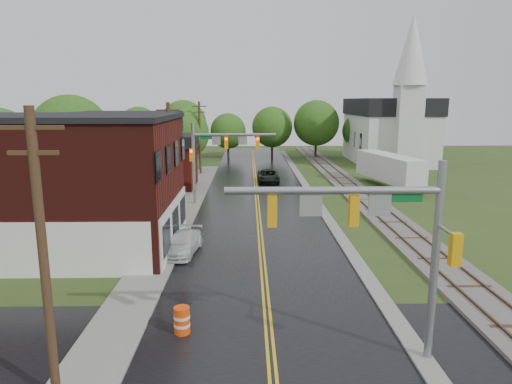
{
  "coord_description": "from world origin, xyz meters",
  "views": [
    {
      "loc": [
        -0.81,
        -12.76,
        9.14
      ],
      "look_at": [
        -0.33,
        15.17,
        3.5
      ],
      "focal_mm": 32.0,
      "sensor_mm": 36.0,
      "label": 1
    }
  ],
  "objects_px": {
    "brick_building": "(59,183)",
    "pickup_white": "(183,243)",
    "utility_pole_a": "(43,255)",
    "semi_trailer": "(389,168)",
    "construction_barrel": "(182,320)",
    "utility_pole_c": "(200,137)",
    "tree_left_c": "(135,141)",
    "suv_dark": "(268,176)",
    "tree_left_b": "(73,136)",
    "church": "(391,123)",
    "traffic_signal_near": "(375,226)",
    "utility_pole_b": "(170,159)",
    "tree_left_e": "(185,135)",
    "traffic_signal_far": "(218,149)"
  },
  "relations": [
    {
      "from": "tree_left_c",
      "to": "utility_pole_c",
      "type": "bearing_deg",
      "value": 30.2
    },
    {
      "from": "semi_trailer",
      "to": "suv_dark",
      "type": "bearing_deg",
      "value": 165.23
    },
    {
      "from": "utility_pole_b",
      "to": "brick_building",
      "type": "bearing_deg",
      "value": -129.07
    },
    {
      "from": "utility_pole_a",
      "to": "semi_trailer",
      "type": "height_order",
      "value": "utility_pole_a"
    },
    {
      "from": "brick_building",
      "to": "church",
      "type": "bearing_deg",
      "value": 50.02
    },
    {
      "from": "utility_pole_b",
      "to": "tree_left_c",
      "type": "distance_m",
      "value": 19.24
    },
    {
      "from": "tree_left_b",
      "to": "semi_trailer",
      "type": "height_order",
      "value": "tree_left_b"
    },
    {
      "from": "brick_building",
      "to": "utility_pole_a",
      "type": "distance_m",
      "value": 16.05
    },
    {
      "from": "utility_pole_c",
      "to": "utility_pole_b",
      "type": "bearing_deg",
      "value": -90.0
    },
    {
      "from": "tree_left_c",
      "to": "suv_dark",
      "type": "height_order",
      "value": "tree_left_c"
    },
    {
      "from": "church",
      "to": "utility_pole_c",
      "type": "height_order",
      "value": "church"
    },
    {
      "from": "utility_pole_b",
      "to": "utility_pole_c",
      "type": "xyz_separation_m",
      "value": [
        0.0,
        22.0,
        0.0
      ]
    },
    {
      "from": "construction_barrel",
      "to": "utility_pole_c",
      "type": "bearing_deg",
      "value": 94.77
    },
    {
      "from": "utility_pole_c",
      "to": "tree_left_b",
      "type": "distance_m",
      "value": 16.42
    },
    {
      "from": "church",
      "to": "tree_left_c",
      "type": "relative_size",
      "value": 2.61
    },
    {
      "from": "brick_building",
      "to": "traffic_signal_far",
      "type": "distance_m",
      "value": 15.03
    },
    {
      "from": "brick_building",
      "to": "utility_pole_c",
      "type": "xyz_separation_m",
      "value": [
        5.68,
        29.0,
        0.57
      ]
    },
    {
      "from": "construction_barrel",
      "to": "tree_left_b",
      "type": "bearing_deg",
      "value": 117.28
    },
    {
      "from": "church",
      "to": "pickup_white",
      "type": "height_order",
      "value": "church"
    },
    {
      "from": "traffic_signal_near",
      "to": "brick_building",
      "type": "bearing_deg",
      "value": 140.83
    },
    {
      "from": "utility_pole_a",
      "to": "tree_left_b",
      "type": "relative_size",
      "value": 0.93
    },
    {
      "from": "church",
      "to": "pickup_white",
      "type": "distance_m",
      "value": 47.36
    },
    {
      "from": "pickup_white",
      "to": "construction_barrel",
      "type": "xyz_separation_m",
      "value": [
        1.34,
        -9.72,
        -0.07
      ]
    },
    {
      "from": "pickup_white",
      "to": "semi_trailer",
      "type": "height_order",
      "value": "semi_trailer"
    },
    {
      "from": "utility_pole_a",
      "to": "utility_pole_b",
      "type": "height_order",
      "value": "same"
    },
    {
      "from": "brick_building",
      "to": "utility_pole_b",
      "type": "bearing_deg",
      "value": 50.93
    },
    {
      "from": "traffic_signal_far",
      "to": "utility_pole_a",
      "type": "distance_m",
      "value": 27.2
    },
    {
      "from": "church",
      "to": "semi_trailer",
      "type": "distance_m",
      "value": 20.32
    },
    {
      "from": "traffic_signal_near",
      "to": "tree_left_b",
      "type": "height_order",
      "value": "tree_left_b"
    },
    {
      "from": "tree_left_b",
      "to": "construction_barrel",
      "type": "distance_m",
      "value": 31.81
    },
    {
      "from": "tree_left_b",
      "to": "construction_barrel",
      "type": "bearing_deg",
      "value": -62.72
    },
    {
      "from": "brick_building",
      "to": "pickup_white",
      "type": "relative_size",
      "value": 3.3
    },
    {
      "from": "utility_pole_b",
      "to": "church",
      "type": "bearing_deg",
      "value": 49.82
    },
    {
      "from": "traffic_signal_near",
      "to": "tree_left_b",
      "type": "relative_size",
      "value": 0.76
    },
    {
      "from": "utility_pole_c",
      "to": "pickup_white",
      "type": "distance_m",
      "value": 30.62
    },
    {
      "from": "church",
      "to": "pickup_white",
      "type": "relative_size",
      "value": 4.62
    },
    {
      "from": "utility_pole_b",
      "to": "tree_left_b",
      "type": "xyz_separation_m",
      "value": [
        -11.05,
        9.9,
        1.0
      ]
    },
    {
      "from": "utility_pole_c",
      "to": "semi_trailer",
      "type": "xyz_separation_m",
      "value": [
        20.88,
        -9.35,
        -2.61
      ]
    },
    {
      "from": "tree_left_b",
      "to": "tree_left_e",
      "type": "distance_m",
      "value": 16.67
    },
    {
      "from": "church",
      "to": "traffic_signal_near",
      "type": "relative_size",
      "value": 2.72
    },
    {
      "from": "utility_pole_b",
      "to": "semi_trailer",
      "type": "xyz_separation_m",
      "value": [
        20.88,
        12.65,
        -2.61
      ]
    },
    {
      "from": "utility_pole_c",
      "to": "tree_left_c",
      "type": "relative_size",
      "value": 1.18
    },
    {
      "from": "tree_left_c",
      "to": "pickup_white",
      "type": "height_order",
      "value": "tree_left_c"
    },
    {
      "from": "church",
      "to": "suv_dark",
      "type": "height_order",
      "value": "church"
    },
    {
      "from": "tree_left_e",
      "to": "construction_barrel",
      "type": "relative_size",
      "value": 7.29
    },
    {
      "from": "construction_barrel",
      "to": "pickup_white",
      "type": "bearing_deg",
      "value": 97.84
    },
    {
      "from": "traffic_signal_near",
      "to": "construction_barrel",
      "type": "distance_m",
      "value": 8.46
    },
    {
      "from": "utility_pole_c",
      "to": "pickup_white",
      "type": "bearing_deg",
      "value": -86.22
    },
    {
      "from": "church",
      "to": "suv_dark",
      "type": "distance_m",
      "value": 24.87
    },
    {
      "from": "tree_left_e",
      "to": "suv_dark",
      "type": "distance_m",
      "value": 13.63
    }
  ]
}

